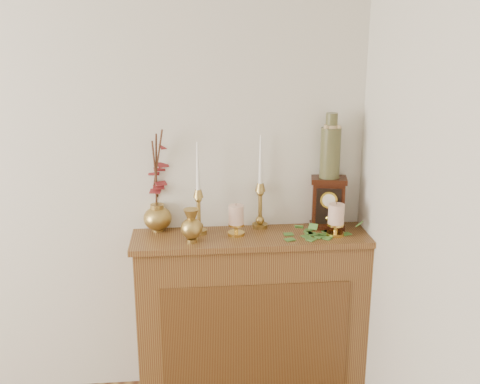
{
  "coord_description": "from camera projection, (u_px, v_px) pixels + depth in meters",
  "views": [
    {
      "loc": [
        1.08,
        -0.59,
        1.94
      ],
      "look_at": [
        1.33,
        2.05,
        1.18
      ],
      "focal_mm": 42.0,
      "sensor_mm": 36.0,
      "label": 1
    }
  ],
  "objects": [
    {
      "name": "pillar_candle_left",
      "position": [
        236.0,
        219.0,
        2.86
      ],
      "size": [
        0.09,
        0.09,
        0.17
      ],
      "rotation": [
        0.0,
        0.0,
        0.34
      ],
      "color": "#E4B84F",
      "rests_on": "console_shelf"
    },
    {
      "name": "console_shelf",
      "position": [
        252.0,
        321.0,
        3.02
      ],
      "size": [
        1.24,
        0.34,
        0.93
      ],
      "color": "brown",
      "rests_on": "ground"
    },
    {
      "name": "candlestick_left",
      "position": [
        199.0,
        204.0,
        2.87
      ],
      "size": [
        0.08,
        0.08,
        0.48
      ],
      "rotation": [
        0.0,
        0.0,
        0.26
      ],
      "color": "#A57F42",
      "rests_on": "console_shelf"
    },
    {
      "name": "ivy_garland",
      "position": [
        329.0,
        233.0,
        2.88
      ],
      "size": [
        0.36,
        0.2,
        0.08
      ],
      "rotation": [
        0.0,
        0.0,
        -0.0
      ],
      "color": "#3F712B",
      "rests_on": "console_shelf"
    },
    {
      "name": "bud_vase",
      "position": [
        191.0,
        226.0,
        2.76
      ],
      "size": [
        0.11,
        0.11,
        0.17
      ],
      "rotation": [
        0.0,
        0.0,
        -0.2
      ],
      "color": "#A57F42",
      "rests_on": "console_shelf"
    },
    {
      "name": "ginger_jar",
      "position": [
        158.0,
        184.0,
        2.92
      ],
      "size": [
        0.22,
        0.24,
        0.54
      ],
      "rotation": [
        0.0,
        0.0,
        0.18
      ],
      "color": "#A57F42",
      "rests_on": "console_shelf"
    },
    {
      "name": "ceramic_vase",
      "position": [
        330.0,
        149.0,
        2.88
      ],
      "size": [
        0.1,
        0.1,
        0.34
      ],
      "rotation": [
        0.0,
        0.0,
        -0.2
      ],
      "color": "#193223",
      "rests_on": "mantel_clock"
    },
    {
      "name": "pillar_candle_right",
      "position": [
        336.0,
        218.0,
        2.86
      ],
      "size": [
        0.09,
        0.09,
        0.18
      ],
      "rotation": [
        0.0,
        0.0,
        -0.16
      ],
      "color": "#E4B84F",
      "rests_on": "console_shelf"
    },
    {
      "name": "candlestick_center",
      "position": [
        260.0,
        198.0,
        2.95
      ],
      "size": [
        0.08,
        0.08,
        0.5
      ],
      "rotation": [
        0.0,
        0.0,
        0.03
      ],
      "color": "#A57F42",
      "rests_on": "console_shelf"
    },
    {
      "name": "mantel_clock",
      "position": [
        328.0,
        203.0,
        2.96
      ],
      "size": [
        0.2,
        0.16,
        0.27
      ],
      "rotation": [
        0.0,
        0.0,
        -0.2
      ],
      "color": "#37160B",
      "rests_on": "console_shelf"
    }
  ]
}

